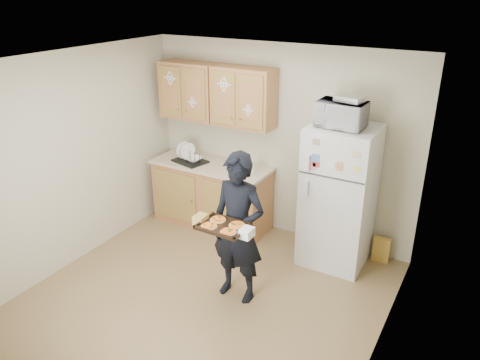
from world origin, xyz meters
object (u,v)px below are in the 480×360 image
Objects in this scene: refrigerator at (339,197)px; person at (238,228)px; baking_tray at (223,227)px; microwave at (341,114)px; dish_rack at (190,156)px.

refrigerator reaches higher than person.
person is 0.34m from baking_tray.
microwave is (-0.04, -0.05, 0.99)m from refrigerator.
refrigerator is at bearing 67.07° from baking_tray.
baking_tray is 0.91× the size of microwave.
refrigerator is 0.99m from microwave.
dish_rack is (-1.42, 1.17, 0.17)m from person.
microwave reaches higher than baking_tray.
microwave reaches higher than dish_rack.
dish_rack is at bearing 135.22° from baking_tray.
baking_tray is at bearing -88.01° from person.
baking_tray is at bearing -111.78° from microwave.
refrigerator reaches higher than dish_rack.
microwave is (0.62, 1.44, 0.86)m from baking_tray.
refrigerator is 1.64m from baking_tray.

